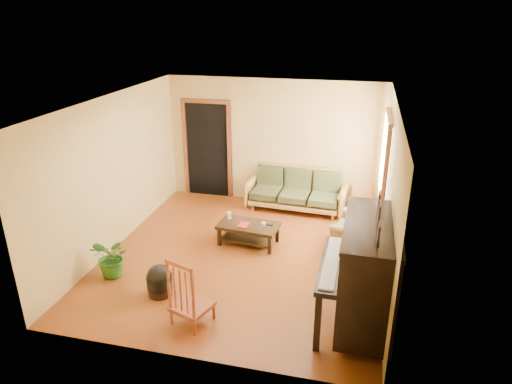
% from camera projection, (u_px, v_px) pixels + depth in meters
% --- Properties ---
extents(floor, '(5.00, 5.00, 0.00)m').
position_uv_depth(floor, '(243.00, 256.00, 7.71)').
color(floor, '#5C270C').
rests_on(floor, ground).
extents(doorway, '(1.08, 0.16, 2.05)m').
position_uv_depth(doorway, '(207.00, 150.00, 9.88)').
color(doorway, black).
rests_on(doorway, floor).
extents(window, '(0.12, 1.36, 1.46)m').
position_uv_depth(window, '(385.00, 158.00, 7.84)').
color(window, white).
rests_on(window, right_wall).
extents(sofa, '(2.05, 0.96, 0.86)m').
position_uv_depth(sofa, '(295.00, 190.00, 9.32)').
color(sofa, '#A2783B').
rests_on(sofa, floor).
extents(coffee_table, '(1.10, 0.67, 0.38)m').
position_uv_depth(coffee_table, '(249.00, 234.00, 8.04)').
color(coffee_table, black).
rests_on(coffee_table, floor).
extents(armchair, '(0.94, 0.97, 0.82)m').
position_uv_depth(armchair, '(354.00, 226.00, 7.82)').
color(armchair, '#A2783B').
rests_on(armchair, floor).
extents(piano, '(0.99, 1.65, 1.44)m').
position_uv_depth(piano, '(368.00, 275.00, 5.82)').
color(piano, black).
rests_on(piano, floor).
extents(footstool, '(0.40, 0.40, 0.36)m').
position_uv_depth(footstool, '(160.00, 284.00, 6.61)').
color(footstool, black).
rests_on(footstool, floor).
extents(red_chair, '(0.60, 0.63, 0.99)m').
position_uv_depth(red_chair, '(191.00, 290.00, 5.91)').
color(red_chair, maroon).
rests_on(red_chair, floor).
extents(leaning_frame, '(0.43, 0.12, 0.57)m').
position_uv_depth(leaning_frame, '(362.00, 198.00, 9.34)').
color(leaning_frame, '#CE8F44').
rests_on(leaning_frame, floor).
extents(ceramic_crock, '(0.25, 0.25, 0.25)m').
position_uv_depth(ceramic_crock, '(373.00, 209.00, 9.22)').
color(ceramic_crock, '#2E458C').
rests_on(ceramic_crock, floor).
extents(potted_plant, '(0.75, 0.71, 0.66)m').
position_uv_depth(potted_plant, '(112.00, 257.00, 7.00)').
color(potted_plant, '#235919').
rests_on(potted_plant, floor).
extents(book, '(0.18, 0.24, 0.02)m').
position_uv_depth(book, '(239.00, 225.00, 7.93)').
color(book, '#A21518').
rests_on(book, coffee_table).
extents(candle, '(0.08, 0.08, 0.13)m').
position_uv_depth(candle, '(229.00, 215.00, 8.16)').
color(candle, silver).
rests_on(candle, coffee_table).
extents(glass_jar, '(0.10, 0.10, 0.05)m').
position_uv_depth(glass_jar, '(264.00, 224.00, 7.92)').
color(glass_jar, silver).
rests_on(glass_jar, coffee_table).
extents(remote, '(0.16, 0.05, 0.02)m').
position_uv_depth(remote, '(269.00, 225.00, 7.93)').
color(remote, black).
rests_on(remote, coffee_table).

